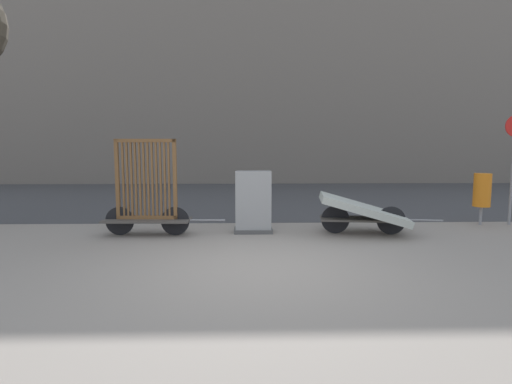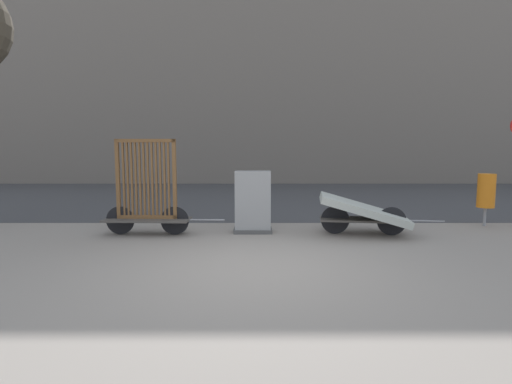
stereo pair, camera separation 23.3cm
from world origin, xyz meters
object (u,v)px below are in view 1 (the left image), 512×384
(trash_bin, at_px, (482,190))
(bike_cart_with_bedframe, at_px, (147,201))
(utility_cabinet, at_px, (253,204))
(bike_cart_with_mattress, at_px, (363,211))

(trash_bin, bearing_deg, bike_cart_with_bedframe, -173.00)
(bike_cart_with_bedframe, height_order, utility_cabinet, bike_cart_with_bedframe)
(utility_cabinet, xyz_separation_m, trash_bin, (5.17, 0.68, 0.19))
(bike_cart_with_mattress, xyz_separation_m, trash_bin, (2.95, 0.89, 0.31))
(bike_cart_with_bedframe, height_order, trash_bin, bike_cart_with_bedframe)
(bike_cart_with_bedframe, relative_size, utility_cabinet, 1.91)
(bike_cart_with_bedframe, distance_m, trash_bin, 7.33)
(trash_bin, bearing_deg, bike_cart_with_mattress, -163.16)
(bike_cart_with_bedframe, bearing_deg, bike_cart_with_mattress, 1.99)
(bike_cart_with_mattress, bearing_deg, trash_bin, 24.55)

